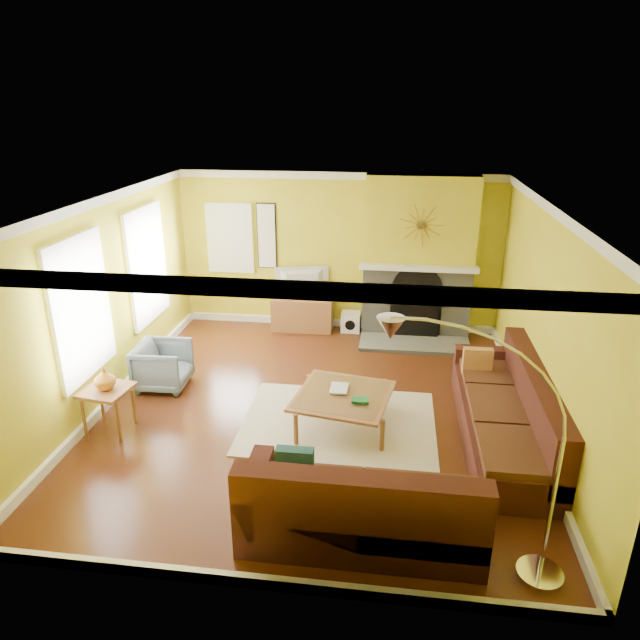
# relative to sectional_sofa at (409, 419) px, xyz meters

# --- Properties ---
(floor) EXTENTS (5.50, 6.00, 0.02)m
(floor) POSITION_rel_sectional_sofa_xyz_m (-1.20, 0.85, -0.46)
(floor) COLOR #612C14
(floor) RESTS_ON ground
(ceiling) EXTENTS (5.50, 6.00, 0.02)m
(ceiling) POSITION_rel_sectional_sofa_xyz_m (-1.20, 0.85, 2.26)
(ceiling) COLOR white
(ceiling) RESTS_ON ground
(wall_back) EXTENTS (5.50, 0.02, 2.70)m
(wall_back) POSITION_rel_sectional_sofa_xyz_m (-1.20, 3.86, 0.90)
(wall_back) COLOR gold
(wall_back) RESTS_ON ground
(wall_front) EXTENTS (5.50, 0.02, 2.70)m
(wall_front) POSITION_rel_sectional_sofa_xyz_m (-1.20, -2.16, 0.90)
(wall_front) COLOR gold
(wall_front) RESTS_ON ground
(wall_left) EXTENTS (0.02, 6.00, 2.70)m
(wall_left) POSITION_rel_sectional_sofa_xyz_m (-3.96, 0.85, 0.90)
(wall_left) COLOR gold
(wall_left) RESTS_ON ground
(wall_right) EXTENTS (0.02, 6.00, 2.70)m
(wall_right) POSITION_rel_sectional_sofa_xyz_m (1.56, 0.85, 0.90)
(wall_right) COLOR gold
(wall_right) RESTS_ON ground
(baseboard) EXTENTS (5.50, 6.00, 0.12)m
(baseboard) POSITION_rel_sectional_sofa_xyz_m (-1.20, 0.85, -0.39)
(baseboard) COLOR white
(baseboard) RESTS_ON floor
(crown_molding) EXTENTS (5.50, 6.00, 0.12)m
(crown_molding) POSITION_rel_sectional_sofa_xyz_m (-1.20, 0.85, 2.19)
(crown_molding) COLOR white
(crown_molding) RESTS_ON ceiling
(window_left_near) EXTENTS (0.06, 1.22, 1.72)m
(window_left_near) POSITION_rel_sectional_sofa_xyz_m (-3.92, 2.15, 1.05)
(window_left_near) COLOR white
(window_left_near) RESTS_ON wall_left
(window_left_far) EXTENTS (0.06, 1.22, 1.72)m
(window_left_far) POSITION_rel_sectional_sofa_xyz_m (-3.92, 0.25, 1.05)
(window_left_far) COLOR white
(window_left_far) RESTS_ON wall_left
(window_back) EXTENTS (0.82, 0.06, 1.22)m
(window_back) POSITION_rel_sectional_sofa_xyz_m (-3.10, 3.81, 1.10)
(window_back) COLOR white
(window_back) RESTS_ON wall_back
(wall_art) EXTENTS (0.34, 0.04, 1.14)m
(wall_art) POSITION_rel_sectional_sofa_xyz_m (-2.45, 3.82, 1.15)
(wall_art) COLOR white
(wall_art) RESTS_ON wall_back
(fireplace) EXTENTS (1.80, 0.40, 2.70)m
(fireplace) POSITION_rel_sectional_sofa_xyz_m (0.15, 3.65, 0.90)
(fireplace) COLOR gray
(fireplace) RESTS_ON floor
(mantel) EXTENTS (1.92, 0.22, 0.08)m
(mantel) POSITION_rel_sectional_sofa_xyz_m (0.15, 3.41, 0.80)
(mantel) COLOR white
(mantel) RESTS_ON fireplace
(hearth) EXTENTS (1.80, 0.70, 0.06)m
(hearth) POSITION_rel_sectional_sofa_xyz_m (0.15, 3.10, -0.42)
(hearth) COLOR gray
(hearth) RESTS_ON floor
(sunburst) EXTENTS (0.70, 0.04, 0.70)m
(sunburst) POSITION_rel_sectional_sofa_xyz_m (0.15, 3.42, 1.50)
(sunburst) COLOR olive
(sunburst) RESTS_ON fireplace
(rug) EXTENTS (2.40, 1.80, 0.02)m
(rug) POSITION_rel_sectional_sofa_xyz_m (-0.85, 0.55, -0.44)
(rug) COLOR beige
(rug) RESTS_ON floor
(sectional_sofa) EXTENTS (3.10, 3.70, 0.90)m
(sectional_sofa) POSITION_rel_sectional_sofa_xyz_m (0.00, 0.00, 0.00)
(sectional_sofa) COLOR #441C15
(sectional_sofa) RESTS_ON floor
(coffee_table) EXTENTS (1.30, 1.30, 0.44)m
(coffee_table) POSITION_rel_sectional_sofa_xyz_m (-0.80, 0.50, -0.23)
(coffee_table) COLOR white
(coffee_table) RESTS_ON floor
(media_console) EXTENTS (1.05, 0.47, 0.58)m
(media_console) POSITION_rel_sectional_sofa_xyz_m (-1.80, 3.60, -0.16)
(media_console) COLOR #966036
(media_console) RESTS_ON floor
(tv) EXTENTS (0.93, 0.37, 0.54)m
(tv) POSITION_rel_sectional_sofa_xyz_m (-1.80, 3.60, 0.40)
(tv) COLOR black
(tv) RESTS_ON media_console
(subwoofer) EXTENTS (0.33, 0.33, 0.33)m
(subwoofer) POSITION_rel_sectional_sofa_xyz_m (-0.95, 3.63, -0.29)
(subwoofer) COLOR white
(subwoofer) RESTS_ON floor
(armchair) EXTENTS (0.74, 0.72, 0.65)m
(armchair) POSITION_rel_sectional_sofa_xyz_m (-3.40, 1.20, -0.13)
(armchair) COLOR slate
(armchair) RESTS_ON floor
(side_table) EXTENTS (0.60, 0.60, 0.58)m
(side_table) POSITION_rel_sectional_sofa_xyz_m (-3.60, 0.00, -0.16)
(side_table) COLOR #966036
(side_table) RESTS_ON floor
(vase) EXTENTS (0.27, 0.27, 0.27)m
(vase) POSITION_rel_sectional_sofa_xyz_m (-3.60, 0.00, 0.27)
(vase) COLOR orange
(vase) RESTS_ON side_table
(book) EXTENTS (0.22, 0.30, 0.03)m
(book) POSITION_rel_sectional_sofa_xyz_m (-0.97, 0.61, 0.01)
(book) COLOR white
(book) RESTS_ON coffee_table
(arc_lamp) EXTENTS (1.45, 0.36, 2.31)m
(arc_lamp) POSITION_rel_sectional_sofa_xyz_m (0.47, -1.70, 0.70)
(arc_lamp) COLOR silver
(arc_lamp) RESTS_ON floor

